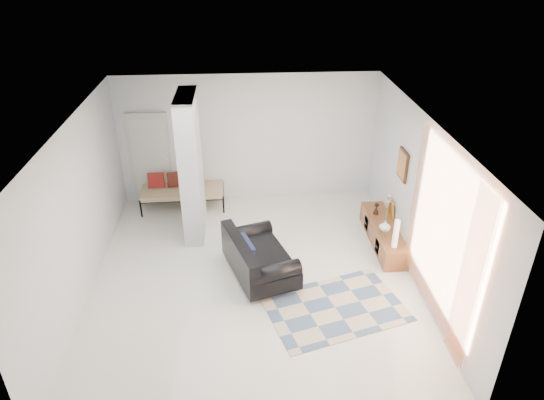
{
  "coord_description": "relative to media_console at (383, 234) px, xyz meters",
  "views": [
    {
      "loc": [
        -0.14,
        -6.79,
        5.23
      ],
      "look_at": [
        0.36,
        0.6,
        1.19
      ],
      "focal_mm": 32.0,
      "sensor_mm": 36.0,
      "label": 1
    }
  ],
  "objects": [
    {
      "name": "ceiling",
      "position": [
        -2.52,
        -0.9,
        2.6
      ],
      "size": [
        6.0,
        6.0,
        0.0
      ],
      "primitive_type": "plane",
      "rotation": [
        3.14,
        0.0,
        0.0
      ],
      "color": "white",
      "rests_on": "wall_back"
    },
    {
      "name": "wall_front",
      "position": [
        -2.52,
        -3.9,
        1.2
      ],
      "size": [
        6.0,
        0.0,
        6.0
      ],
      "primitive_type": "plane",
      "rotation": [
        -1.57,
        0.0,
        0.0
      ],
      "color": "silver",
      "rests_on": "ground"
    },
    {
      "name": "daybed",
      "position": [
        -3.99,
        1.72,
        0.21
      ],
      "size": [
        1.79,
        0.81,
        0.77
      ],
      "rotation": [
        0.0,
        0.0,
        0.03
      ],
      "color": "black",
      "rests_on": "floor"
    },
    {
      "name": "floor",
      "position": [
        -2.52,
        -0.9,
        -0.2
      ],
      "size": [
        6.0,
        6.0,
        0.0
      ],
      "primitive_type": "plane",
      "color": "white",
      "rests_on": "ground"
    },
    {
      "name": "wall_art",
      "position": [
        0.2,
        -0.0,
        1.45
      ],
      "size": [
        0.04,
        0.45,
        0.55
      ],
      "primitive_type": "cube",
      "color": "#351E0E",
      "rests_on": "wall_right"
    },
    {
      "name": "partition_column",
      "position": [
        -3.62,
        0.7,
        1.2
      ],
      "size": [
        0.35,
        1.2,
        2.8
      ],
      "primitive_type": "cube",
      "color": "#B4B9BB",
      "rests_on": "floor"
    },
    {
      "name": "loveseat",
      "position": [
        -2.46,
        -0.84,
        0.15
      ],
      "size": [
        1.35,
        1.78,
        0.76
      ],
      "rotation": [
        0.0,
        0.0,
        0.31
      ],
      "color": "silver",
      "rests_on": "floor"
    },
    {
      "name": "curtain",
      "position": [
        0.15,
        -2.05,
        1.25
      ],
      "size": [
        0.0,
        2.55,
        2.55
      ],
      "primitive_type": "plane",
      "rotation": [
        1.57,
        0.0,
        1.57
      ],
      "color": "#DF6A3A",
      "rests_on": "wall_right"
    },
    {
      "name": "bronze_figurine",
      "position": [
        -0.05,
        0.43,
        0.31
      ],
      "size": [
        0.13,
        0.13,
        0.24
      ],
      "primitive_type": null,
      "rotation": [
        0.0,
        0.0,
        0.08
      ],
      "color": "black",
      "rests_on": "media_console"
    },
    {
      "name": "vase",
      "position": [
        -0.05,
        -0.21,
        0.31
      ],
      "size": [
        0.21,
        0.21,
        0.22
      ],
      "primitive_type": "imported",
      "rotation": [
        0.0,
        0.0,
        -0.01
      ],
      "color": "white",
      "rests_on": "media_console"
    },
    {
      "name": "area_rug",
      "position": [
        -1.25,
        -1.8,
        -0.2
      ],
      "size": [
        2.44,
        1.96,
        0.01
      ],
      "primitive_type": "cube",
      "rotation": [
        0.0,
        0.0,
        0.29
      ],
      "color": "#C5B496",
      "rests_on": "floor"
    },
    {
      "name": "hallway_door",
      "position": [
        -4.62,
        2.06,
        0.82
      ],
      "size": [
        0.85,
        0.06,
        2.04
      ],
      "primitive_type": "cube",
      "color": "silver",
      "rests_on": "floor"
    },
    {
      "name": "wall_left",
      "position": [
        -5.27,
        -0.9,
        1.2
      ],
      "size": [
        0.0,
        6.0,
        6.0
      ],
      "primitive_type": "plane",
      "rotation": [
        1.57,
        0.0,
        1.57
      ],
      "color": "silver",
      "rests_on": "ground"
    },
    {
      "name": "wall_back",
      "position": [
        -2.52,
        2.1,
        1.2
      ],
      "size": [
        6.0,
        0.0,
        6.0
      ],
      "primitive_type": "plane",
      "rotation": [
        1.57,
        0.0,
        0.0
      ],
      "color": "silver",
      "rests_on": "ground"
    },
    {
      "name": "wall_right",
      "position": [
        0.23,
        -0.9,
        1.2
      ],
      "size": [
        0.0,
        6.0,
        6.0
      ],
      "primitive_type": "plane",
      "rotation": [
        1.57,
        0.0,
        -1.57
      ],
      "color": "silver",
      "rests_on": "ground"
    },
    {
      "name": "media_console",
      "position": [
        0.0,
        0.0,
        0.0
      ],
      "size": [
        0.45,
        1.88,
        0.8
      ],
      "color": "brown",
      "rests_on": "floor"
    },
    {
      "name": "cylinder_lamp",
      "position": [
        -0.02,
        -0.72,
        0.46
      ],
      "size": [
        0.1,
        0.1,
        0.53
      ],
      "primitive_type": "cylinder",
      "color": "white",
      "rests_on": "media_console"
    }
  ]
}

